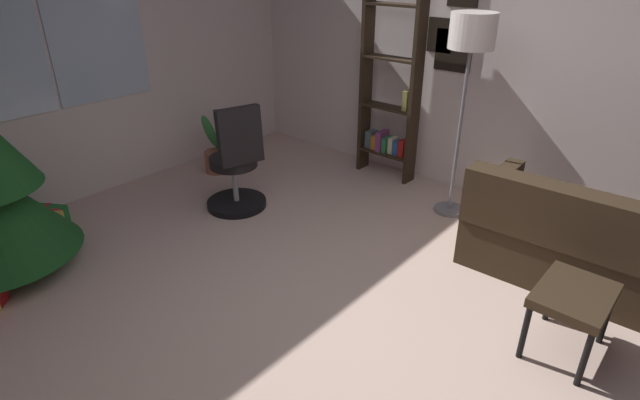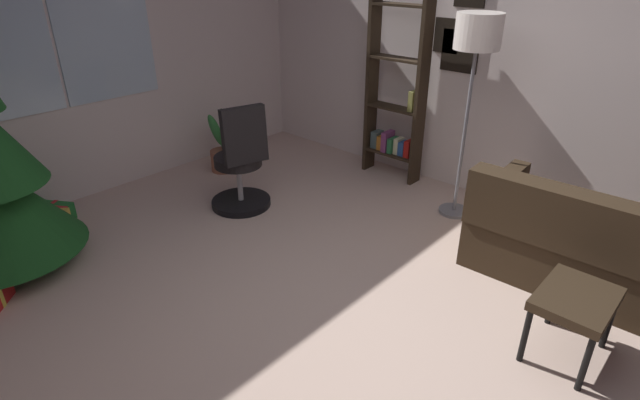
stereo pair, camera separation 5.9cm
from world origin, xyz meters
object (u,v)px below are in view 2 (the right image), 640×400
Objects in this scene: gift_box_gold at (44,225)px; gift_box_green at (50,214)px; office_chair at (241,169)px; floor_lamp at (476,46)px; bookshelf at (395,102)px; footstool at (575,303)px; potted_plant at (224,147)px.

gift_box_green is at bearing 56.15° from gift_box_gold.
office_chair is 2.27m from floor_lamp.
bookshelf is 1.04× the size of floor_lamp.
footstool is 0.29× the size of floor_lamp.
bookshelf is (3.05, -1.47, 0.72)m from gift_box_gold.
footstool is at bearing -123.17° from bookshelf.
gift_box_green is 0.41× the size of office_chair.
office_chair is (1.47, -0.89, 0.31)m from gift_box_gold.
footstool is at bearing -88.80° from office_chair.
bookshelf is (2.93, -1.64, 0.73)m from gift_box_green.
office_chair reaches higher than footstool.
potted_plant is at bearing 62.03° from office_chair.
gift_box_gold is at bearing 138.46° from floor_lamp.
gift_box_green is at bearing 150.80° from bookshelf.
office_chair is at bearing 91.20° from footstool.
office_chair is at bearing -38.17° from gift_box_green.
floor_lamp is 2.82m from potted_plant.
footstool is at bearing -130.94° from floor_lamp.
office_chair is 1.74m from bookshelf.
gift_box_green is 1.83m from potted_plant.
bookshelf is at bearing -20.08° from office_chair.
potted_plant is at bearing 127.57° from bookshelf.
floor_lamp is at bearing -50.51° from office_chair.
potted_plant is (1.81, -0.18, 0.18)m from gift_box_green.
footstool is at bearing -96.09° from potted_plant.
gift_box_gold is (-0.12, -0.17, 0.01)m from gift_box_green.
footstool is 1.23× the size of gift_box_green.
bookshelf is 1.92m from potted_plant.
gift_box_gold is 1.74m from office_chair.
gift_box_gold is 0.26× the size of floor_lamp.
bookshelf reaches higher than office_chair.
office_chair is at bearing -117.97° from potted_plant.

